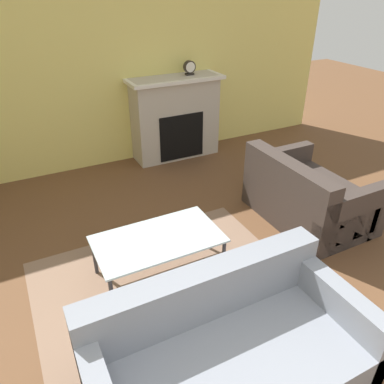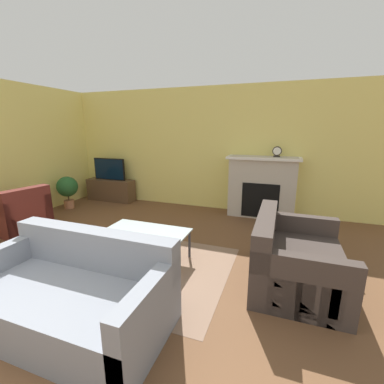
% 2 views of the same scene
% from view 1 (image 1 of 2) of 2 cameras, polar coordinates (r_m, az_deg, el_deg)
% --- Properties ---
extents(wall_back, '(8.98, 0.06, 2.70)m').
position_cam_1_polar(wall_back, '(5.55, -20.13, 15.91)').
color(wall_back, '#EADB72').
rests_on(wall_back, ground_plane).
extents(area_rug, '(2.37, 1.86, 0.00)m').
position_cam_1_polar(area_rug, '(3.66, -3.83, -13.87)').
color(area_rug, '#896B56').
rests_on(area_rug, ground_plane).
extents(fireplace, '(1.44, 0.51, 1.26)m').
position_cam_1_polar(fireplace, '(5.93, -2.55, 11.44)').
color(fireplace, '#BCB2A3').
rests_on(fireplace, ground_plane).
extents(couch_sectional, '(1.84, 0.97, 0.82)m').
position_cam_1_polar(couch_sectional, '(2.78, 5.44, -24.03)').
color(couch_sectional, gray).
rests_on(couch_sectional, ground_plane).
extents(couch_loveseat, '(0.98, 1.37, 0.82)m').
position_cam_1_polar(couch_loveseat, '(4.59, 17.11, -0.80)').
color(couch_loveseat, '#3D332D').
rests_on(couch_loveseat, ground_plane).
extents(coffee_table, '(1.17, 0.66, 0.43)m').
position_cam_1_polar(coffee_table, '(3.53, -5.20, -7.48)').
color(coffee_table, '#333338').
rests_on(coffee_table, ground_plane).
extents(mantel_clock, '(0.18, 0.07, 0.21)m').
position_cam_1_polar(mantel_clock, '(5.85, -0.39, 18.44)').
color(mantel_clock, '#28231E').
rests_on(mantel_clock, fireplace).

